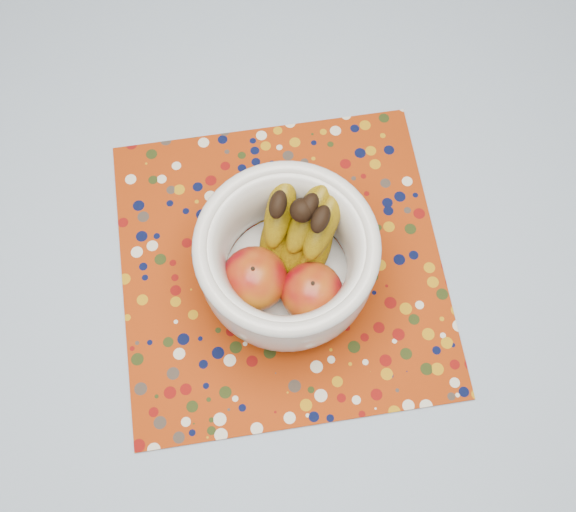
% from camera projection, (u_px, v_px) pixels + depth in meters
% --- Properties ---
extents(table, '(1.20, 1.20, 0.75)m').
position_uv_depth(table, '(297.00, 264.00, 1.03)').
color(table, brown).
rests_on(table, ground).
extents(tablecloth, '(1.32, 1.32, 0.01)m').
position_uv_depth(tablecloth, '(298.00, 245.00, 0.95)').
color(tablecloth, '#667FAA').
rests_on(tablecloth, table).
extents(placemat, '(0.59, 0.59, 0.00)m').
position_uv_depth(placemat, '(282.00, 265.00, 0.93)').
color(placemat, '#8E2B07').
rests_on(placemat, tablecloth).
extents(fruit_bowl, '(0.23, 0.23, 0.16)m').
position_uv_depth(fruit_bowl, '(290.00, 256.00, 0.85)').
color(fruit_bowl, silver).
rests_on(fruit_bowl, placemat).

